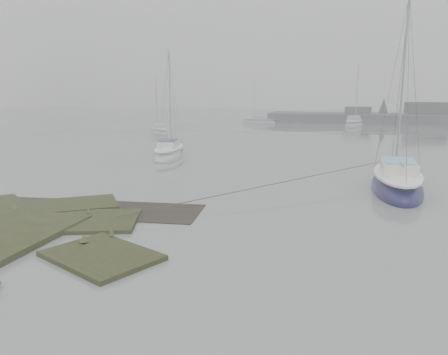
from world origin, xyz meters
TOP-DOWN VIEW (x-y plane):
  - ground at (0.00, 30.00)m, footprint 160.00×160.00m
  - sailboat_main at (10.61, 11.98)m, footprint 2.62×7.67m
  - sailboat_white at (-5.35, 19.60)m, footprint 3.19×6.57m
  - sailboat_far_a at (-13.52, 36.54)m, footprint 4.55×5.05m
  - sailboat_far_b at (9.36, 53.77)m, footprint 3.64×7.07m
  - sailboat_far_c at (-5.01, 55.69)m, footprint 5.69×2.59m

SIDE VIEW (x-z plane):
  - ground at x=0.00m, z-range 0.00..0.00m
  - sailboat_far_a at x=-13.52m, z-range -3.40..3.85m
  - sailboat_far_c at x=-5.01m, z-range -3.63..4.11m
  - sailboat_white at x=-5.35m, z-range -4.17..4.72m
  - sailboat_far_b at x=9.36m, z-range -4.47..5.06m
  - sailboat_main at x=10.61m, z-range -5.06..5.73m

